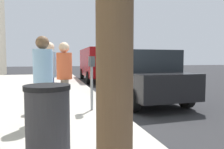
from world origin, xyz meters
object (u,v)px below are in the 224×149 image
Objects in this scene: pedestrian_bystander at (43,72)px; parked_sedan_near at (141,76)px; pedestrian_at_meter at (64,71)px; parking_officer at (50,69)px; parked_van_far at (99,63)px; parking_meter at (92,72)px; trash_bin at (48,123)px.

pedestrian_bystander is 0.41× the size of parked_sedan_near.
pedestrian_at_meter reaches higher than parked_sedan_near.
parked_van_far is at bearing 79.60° from parking_officer.
parked_van_far is (8.29, -3.08, 0.05)m from parking_officer.
pedestrian_bystander reaches higher than parked_sedan_near.
parked_van_far is (7.30, 0.00, 0.36)m from parked_sedan_near.
parked_sedan_near is (0.99, -3.08, -0.31)m from parking_officer.
parking_meter is 1.40× the size of trash_bin.
parked_sedan_near is (2.40, -3.20, -0.33)m from pedestrian_bystander.
parking_meter is 2.53m from parked_sedan_near.
trash_bin is (-4.15, 3.07, -0.24)m from parked_sedan_near.
pedestrian_bystander is 0.35× the size of parked_van_far.
pedestrian_bystander is at bearing 4.04° from trash_bin.
pedestrian_bystander is at bearing 128.13° from parking_meter.
parked_van_far is at bearing 0.01° from parked_sedan_near.
parking_meter is 2.91m from trash_bin.
trash_bin is (-3.16, -0.01, -0.55)m from parking_officer.
parked_sedan_near is at bearing -179.99° from parked_van_far.
parking_meter is 0.27× the size of parked_van_far.
parked_van_far is (8.79, -2.72, 0.07)m from pedestrian_at_meter.
parked_van_far is 5.18× the size of trash_bin.
parking_meter reaches higher than trash_bin.
parking_officer is 0.34× the size of parked_van_far.
parking_officer is at bearing 49.99° from pedestrian_bystander.
parked_sedan_near is 4.40× the size of trash_bin.
parking_meter is at bearing -15.18° from parking_officer.
pedestrian_at_meter is 0.34× the size of parked_van_far.
pedestrian_at_meter is 0.98× the size of parking_officer.
parking_meter is 9.01m from parked_van_far.
parking_meter is at bearing -21.36° from trash_bin.
pedestrian_bystander reaches higher than parking_officer.
parking_officer is (0.50, 1.06, 0.04)m from parking_meter.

